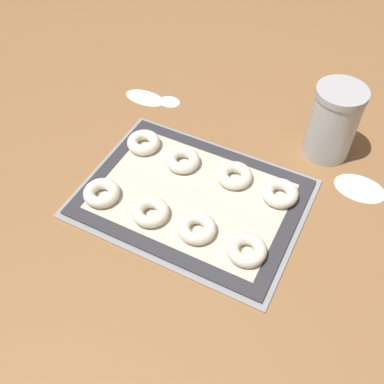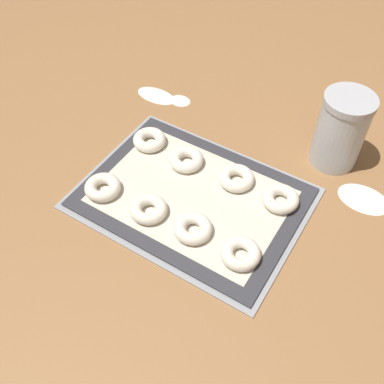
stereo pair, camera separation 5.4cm
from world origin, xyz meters
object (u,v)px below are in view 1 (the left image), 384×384
object	(u,v)px
baking_tray	(192,198)
bagel_front_mid_right	(197,228)
bagel_front_far_right	(247,250)
bagel_back_mid_left	(183,160)
bagel_back_far_right	(280,193)
bagel_back_far_left	(144,142)
flour_canister	(333,122)
bagel_front_far_left	(102,193)
bagel_back_mid_right	(235,175)
bagel_front_mid_left	(150,212)

from	to	relation	value
baking_tray	bagel_front_mid_right	bearing A→B (deg)	-57.02
bagel_front_far_right	bagel_back_mid_left	size ratio (longest dim) A/B	1.00
bagel_front_mid_right	bagel_back_mid_left	size ratio (longest dim) A/B	1.00
bagel_back_far_right	bagel_back_far_left	bearing A→B (deg)	179.63
flour_canister	bagel_front_far_right	bearing A→B (deg)	-98.48
bagel_front_far_left	flour_canister	world-z (taller)	flour_canister
bagel_front_mid_right	bagel_back_mid_right	bearing A→B (deg)	86.66
bagel_back_mid_right	bagel_back_far_right	xyz separation A→B (m)	(0.11, -0.00, 0.00)
bagel_front_mid_left	bagel_front_far_right	xyz separation A→B (m)	(0.22, 0.01, 0.00)
bagel_front_far_right	bagel_front_mid_right	bearing A→B (deg)	179.00
bagel_back_far_right	flour_canister	xyz separation A→B (m)	(0.05, 0.20, 0.07)
bagel_back_far_right	baking_tray	bearing A→B (deg)	-153.91
baking_tray	bagel_front_mid_right	distance (m)	0.10
baking_tray	bagel_front_far_right	distance (m)	0.19
bagel_back_mid_left	flour_canister	world-z (taller)	flour_canister
bagel_back_mid_left	bagel_back_mid_right	world-z (taller)	same
bagel_front_mid_left	bagel_back_mid_right	size ratio (longest dim) A/B	1.00
bagel_front_mid_right	bagel_back_mid_left	xyz separation A→B (m)	(-0.12, 0.16, 0.00)
bagel_front_mid_left	bagel_front_mid_right	xyz separation A→B (m)	(0.11, 0.01, 0.00)
bagel_front_mid_left	flour_canister	world-z (taller)	flour_canister
bagel_front_mid_left	bagel_back_mid_left	distance (m)	0.17
baking_tray	bagel_front_far_left	size ratio (longest dim) A/B	6.05
baking_tray	bagel_back_far_left	xyz separation A→B (m)	(-0.18, 0.09, 0.02)
flour_canister	baking_tray	bearing A→B (deg)	-127.74
bagel_front_far_left	bagel_front_mid_left	size ratio (longest dim) A/B	1.00
baking_tray	bagel_front_mid_left	bearing A→B (deg)	-120.69
bagel_back_far_right	flour_canister	bearing A→B (deg)	76.85
bagel_back_mid_left	bagel_front_far_right	bearing A→B (deg)	-35.28
bagel_front_mid_left	bagel_back_far_left	xyz separation A→B (m)	(-0.12, 0.18, 0.00)
baking_tray	bagel_back_mid_right	distance (m)	0.11
bagel_back_far_right	flour_canister	distance (m)	0.22
baking_tray	bagel_back_far_left	distance (m)	0.20
baking_tray	bagel_back_mid_left	bearing A→B (deg)	129.56
baking_tray	bagel_back_mid_right	size ratio (longest dim) A/B	6.05
bagel_front_mid_right	bagel_back_far_left	bearing A→B (deg)	143.59
bagel_front_far_right	bagel_back_far_left	xyz separation A→B (m)	(-0.35, 0.17, 0.00)
bagel_front_far_left	bagel_front_far_right	distance (m)	0.34
baking_tray	bagel_back_mid_right	bearing A→B (deg)	54.13
baking_tray	bagel_back_far_right	world-z (taller)	bagel_back_far_right
bagel_back_mid_left	bagel_back_mid_right	distance (m)	0.13
bagel_front_far_right	bagel_back_mid_right	bearing A→B (deg)	120.48
bagel_front_mid_left	bagel_back_far_left	distance (m)	0.22
bagel_front_far_left	bagel_back_far_left	distance (m)	0.18
bagel_back_far_left	bagel_back_mid_left	bearing A→B (deg)	-4.87
bagel_front_far_right	bagel_back_far_right	bearing A→B (deg)	87.15
bagel_front_mid_right	bagel_back_far_left	distance (m)	0.29
bagel_back_far_left	bagel_back_mid_right	distance (m)	0.24
baking_tray	flour_canister	size ratio (longest dim) A/B	2.67
baking_tray	bagel_back_far_left	size ratio (longest dim) A/B	6.05
bagel_front_far_left	bagel_back_far_right	size ratio (longest dim) A/B	1.00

